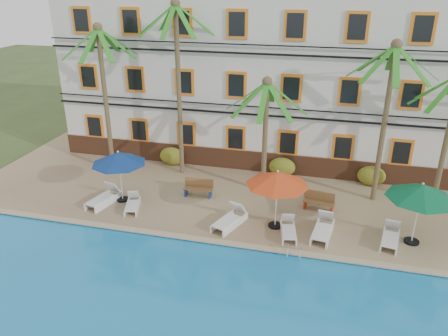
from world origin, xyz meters
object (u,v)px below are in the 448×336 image
(palm_a, at_px, (103,81))
(lounger_a, at_px, (104,198))
(lounger_d, at_px, (288,229))
(palm_c, at_px, (266,119))
(palm_b, at_px, (178,69))
(bench_right, at_px, (319,201))
(umbrella_green, at_px, (422,192))
(lounger_c, at_px, (230,219))
(pool_ladder, at_px, (294,255))
(umbrella_red, at_px, (277,179))
(lounger_f, at_px, (391,237))
(lounger_e, at_px, (323,229))
(bench_left, at_px, (198,187))
(umbrella_blue, at_px, (119,158))
(lounger_b, at_px, (132,204))
(palm_d, at_px, (388,102))

(palm_a, bearing_deg, lounger_a, -68.34)
(lounger_a, distance_m, lounger_d, 9.30)
(palm_c, bearing_deg, lounger_d, -65.84)
(palm_a, height_order, palm_b, palm_b)
(palm_c, bearing_deg, bench_right, -24.83)
(umbrella_green, xyz_separation_m, lounger_c, (-7.88, -0.53, -2.12))
(pool_ladder, bearing_deg, palm_c, 112.11)
(palm_b, height_order, lounger_a, palm_b)
(umbrella_red, bearing_deg, lounger_d, -39.84)
(lounger_f, bearing_deg, lounger_e, -177.86)
(umbrella_green, distance_m, lounger_d, 5.68)
(lounger_d, relative_size, bench_left, 1.20)
(umbrella_red, relative_size, lounger_d, 1.54)
(palm_a, height_order, umbrella_blue, palm_a)
(lounger_a, bearing_deg, palm_b, 60.77)
(umbrella_blue, bearing_deg, bench_right, 8.50)
(palm_a, height_order, umbrella_red, palm_a)
(lounger_a, relative_size, lounger_d, 1.18)
(lounger_c, height_order, bench_right, lounger_c)
(lounger_b, bearing_deg, palm_a, 127.79)
(palm_a, bearing_deg, lounger_b, -52.21)
(palm_c, bearing_deg, lounger_f, -30.37)
(palm_a, xyz_separation_m, palm_c, (9.01, -0.52, -1.30))
(palm_a, height_order, lounger_c, palm_a)
(palm_a, bearing_deg, umbrella_blue, -55.96)
(lounger_b, bearing_deg, umbrella_red, 0.43)
(umbrella_red, xyz_separation_m, bench_right, (1.84, 2.08, -1.93))
(umbrella_blue, bearing_deg, palm_d, 14.72)
(lounger_b, bearing_deg, lounger_c, -4.01)
(lounger_d, bearing_deg, pool_ladder, -73.80)
(umbrella_red, relative_size, umbrella_green, 0.99)
(lounger_d, xyz_separation_m, bench_left, (-4.95, 2.61, 0.20))
(umbrella_green, height_order, lounger_e, umbrella_green)
(umbrella_green, height_order, bench_right, umbrella_green)
(palm_d, relative_size, bench_right, 5.10)
(umbrella_red, relative_size, bench_right, 1.80)
(bench_left, bearing_deg, pool_ladder, -37.20)
(lounger_e, bearing_deg, umbrella_green, 5.30)
(lounger_f, relative_size, pool_ladder, 2.63)
(lounger_d, bearing_deg, palm_a, 157.24)
(umbrella_green, height_order, pool_ladder, umbrella_green)
(lounger_c, relative_size, lounger_e, 1.01)
(umbrella_green, distance_m, lounger_c, 8.17)
(umbrella_red, bearing_deg, palm_b, 142.67)
(palm_d, distance_m, lounger_a, 14.44)
(umbrella_green, distance_m, bench_right, 4.89)
(umbrella_red, distance_m, bench_right, 3.38)
(lounger_d, height_order, lounger_e, lounger_e)
(umbrella_blue, distance_m, pool_ladder, 9.63)
(lounger_e, height_order, pool_ladder, lounger_e)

